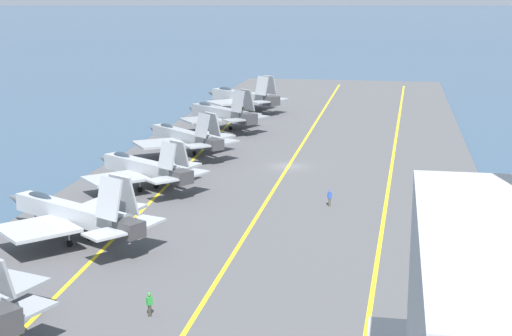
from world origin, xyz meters
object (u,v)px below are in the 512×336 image
(parked_jet_third, at_px, (143,168))
(parked_jet_fourth, at_px, (184,137))
(parked_jet_sixth, at_px, (242,97))
(crew_green_vest, at_px, (149,303))
(parked_jet_fifth, at_px, (220,113))
(crew_blue_vest, at_px, (330,197))
(parked_jet_second, at_px, (73,213))

(parked_jet_third, height_order, parked_jet_fourth, parked_jet_fourth)
(parked_jet_sixth, height_order, crew_green_vest, parked_jet_sixth)
(parked_jet_third, height_order, crew_green_vest, parked_jet_third)
(parked_jet_fifth, xyz_separation_m, parked_jet_sixth, (19.36, 0.47, -0.03))
(parked_jet_third, relative_size, parked_jet_sixth, 0.88)
(parked_jet_third, xyz_separation_m, parked_jet_fifth, (36.97, -0.24, 0.26))
(parked_jet_sixth, height_order, crew_blue_vest, parked_jet_sixth)
(parked_jet_fifth, distance_m, crew_green_vest, 70.29)
(crew_green_vest, distance_m, crew_blue_vest, 30.75)
(parked_jet_second, height_order, parked_jet_fourth, parked_jet_second)
(parked_jet_fifth, bearing_deg, parked_jet_sixth, 1.39)
(parked_jet_third, xyz_separation_m, crew_green_vest, (-32.47, -11.01, -1.43))
(parked_jet_sixth, distance_m, crew_blue_vest, 63.08)
(parked_jet_fourth, bearing_deg, parked_jet_sixth, -0.10)
(parked_jet_third, bearing_deg, parked_jet_fourth, 0.94)
(parked_jet_third, distance_m, crew_green_vest, 34.32)
(parked_jet_fourth, bearing_deg, parked_jet_third, -179.06)
(parked_jet_fifth, bearing_deg, parked_jet_fourth, 178.41)
(parked_jet_second, bearing_deg, parked_jet_sixth, -0.01)
(parked_jet_fourth, relative_size, parked_jet_sixth, 0.90)
(parked_jet_fourth, bearing_deg, parked_jet_second, -179.92)
(parked_jet_third, bearing_deg, crew_green_vest, -161.27)
(parked_jet_second, relative_size, parked_jet_sixth, 1.03)
(parked_jet_second, xyz_separation_m, parked_jet_sixth, (74.87, -0.02, 0.02))
(parked_jet_second, height_order, parked_jet_third, parked_jet_second)
(parked_jet_third, distance_m, parked_jet_fourth, 17.74)
(parked_jet_second, xyz_separation_m, parked_jet_fourth, (36.28, 0.05, -0.02))
(parked_jet_fourth, relative_size, crew_blue_vest, 8.57)
(parked_jet_second, distance_m, parked_jet_third, 18.55)
(parked_jet_fourth, height_order, crew_green_vest, parked_jet_fourth)
(parked_jet_third, relative_size, crew_blue_vest, 8.45)
(parked_jet_fifth, distance_m, crew_blue_vest, 45.04)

